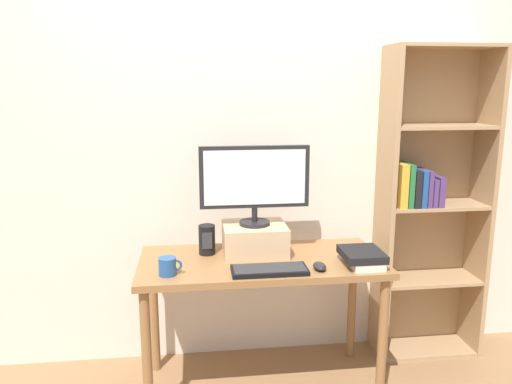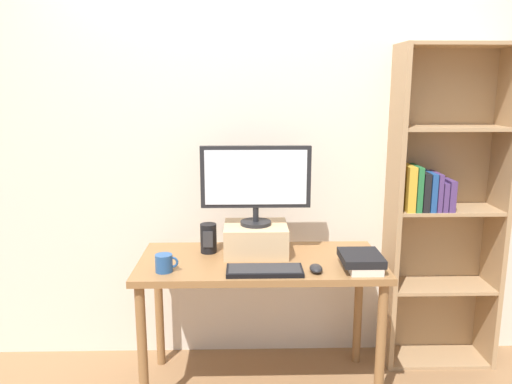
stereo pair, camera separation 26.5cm
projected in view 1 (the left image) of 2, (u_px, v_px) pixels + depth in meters
The scene contains 10 objects.
back_wall at pixel (251, 149), 3.01m from camera, with size 7.00×0.08×2.60m.
desk at pixel (261, 276), 2.71m from camera, with size 1.31×0.61×0.76m.
bookshelf_unit at pixel (429, 203), 3.06m from camera, with size 0.65×0.28×1.91m.
riser_box at pixel (255, 239), 2.77m from camera, with size 0.35×0.30×0.16m.
computer_monitor at pixel (255, 180), 2.70m from camera, with size 0.60×0.17×0.44m.
keyboard at pixel (269, 270), 2.49m from camera, with size 0.38×0.16×0.02m.
computer_mouse at pixel (320, 266), 2.53m from camera, with size 0.06×0.10×0.04m.
book_stack at pixel (363, 257), 2.59m from camera, with size 0.21×0.24×0.08m.
coffee_mug at pixel (168, 266), 2.45m from camera, with size 0.12×0.09×0.09m.
desk_speaker at pixel (207, 240), 2.75m from camera, with size 0.09×0.09×0.16m.
Camera 1 is at (-0.35, -2.53, 1.67)m, focal length 35.00 mm.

